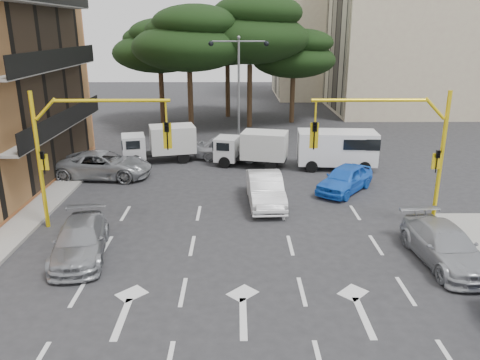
# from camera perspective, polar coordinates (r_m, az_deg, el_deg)

# --- Properties ---
(ground) EXTENTS (120.00, 120.00, 0.00)m
(ground) POSITION_cam_1_polar(r_m,az_deg,el_deg) (19.21, 0.16, -7.99)
(ground) COLOR #28282B
(ground) RESTS_ON ground
(median_strip) EXTENTS (1.40, 6.00, 0.15)m
(median_strip) POSITION_cam_1_polar(r_m,az_deg,el_deg) (34.29, -0.15, 3.97)
(median_strip) COLOR gray
(median_strip) RESTS_ON ground
(apartment_beige_near) EXTENTS (20.20, 12.15, 18.70)m
(apartment_beige_near) POSITION_cam_1_polar(r_m,az_deg,el_deg) (53.23, 22.89, 17.75)
(apartment_beige_near) COLOR #C6B195
(apartment_beige_near) RESTS_ON ground
(apartment_beige_far) EXTENTS (16.20, 12.15, 16.70)m
(apartment_beige_far) POSITION_cam_1_polar(r_m,az_deg,el_deg) (62.65, 12.20, 17.64)
(apartment_beige_far) COLOR #C6B195
(apartment_beige_far) RESTS_ON ground
(pine_left_near) EXTENTS (9.15, 9.15, 10.23)m
(pine_left_near) POSITION_cam_1_polar(r_m,az_deg,el_deg) (39.40, -6.22, 16.78)
(pine_left_near) COLOR #382616
(pine_left_near) RESTS_ON ground
(pine_center) EXTENTS (9.98, 9.98, 11.16)m
(pine_center) POSITION_cam_1_polar(r_m,az_deg,el_deg) (41.23, 1.31, 17.89)
(pine_center) COLOR #382616
(pine_center) RESTS_ON ground
(pine_left_far) EXTENTS (8.32, 8.32, 9.30)m
(pine_left_far) POSITION_cam_1_polar(r_m,az_deg,el_deg) (43.76, -9.74, 15.85)
(pine_left_far) COLOR #382616
(pine_left_far) RESTS_ON ground
(pine_right) EXTENTS (7.49, 7.49, 8.37)m
(pine_right) POSITION_cam_1_polar(r_m,az_deg,el_deg) (43.59, 6.66, 15.06)
(pine_right) COLOR #382616
(pine_right) RESTS_ON ground
(pine_back) EXTENTS (9.15, 9.15, 10.23)m
(pine_back) POSITION_cam_1_polar(r_m,az_deg,el_deg) (46.22, -1.49, 17.06)
(pine_back) COLOR #382616
(pine_back) RESTS_ON ground
(signal_mast_right) EXTENTS (5.79, 0.37, 6.00)m
(signal_mast_right) POSITION_cam_1_polar(r_m,az_deg,el_deg) (20.99, 19.09, 4.53)
(signal_mast_right) COLOR yellow
(signal_mast_right) RESTS_ON ground
(signal_mast_left) EXTENTS (5.79, 0.37, 6.00)m
(signal_mast_left) POSITION_cam_1_polar(r_m,az_deg,el_deg) (20.85, -19.00, 4.46)
(signal_mast_left) COLOR yellow
(signal_mast_left) RESTS_ON ground
(street_lamp_center) EXTENTS (4.16, 0.36, 7.77)m
(street_lamp_center) POSITION_cam_1_polar(r_m,az_deg,el_deg) (33.39, -0.16, 12.91)
(street_lamp_center) COLOR slate
(street_lamp_center) RESTS_ON median_strip
(car_white_hatch) EXTENTS (1.86, 4.78, 1.55)m
(car_white_hatch) POSITION_cam_1_polar(r_m,az_deg,el_deg) (23.30, 3.11, -1.15)
(car_white_hatch) COLOR silver
(car_white_hatch) RESTS_ON ground
(car_blue_compact) EXTENTS (3.95, 4.37, 1.44)m
(car_blue_compact) POSITION_cam_1_polar(r_m,az_deg,el_deg) (25.73, 12.69, 0.16)
(car_blue_compact) COLOR blue
(car_blue_compact) RESTS_ON ground
(car_silver_wagon) EXTENTS (2.63, 4.89, 1.35)m
(car_silver_wagon) POSITION_cam_1_polar(r_m,az_deg,el_deg) (19.09, -18.91, -6.98)
(car_silver_wagon) COLOR #92959A
(car_silver_wagon) RESTS_ON ground
(car_silver_cross_a) EXTENTS (5.77, 2.99, 1.55)m
(car_silver_cross_a) POSITION_cam_1_polar(r_m,az_deg,el_deg) (28.57, -16.33, 1.78)
(car_silver_cross_a) COLOR #999CA1
(car_silver_cross_a) RESTS_ON ground
(car_silver_cross_b) EXTENTS (4.82, 2.61, 1.55)m
(car_silver_cross_b) POSITION_cam_1_polar(r_m,az_deg,el_deg) (31.21, -1.29, 3.87)
(car_silver_cross_b) COLOR #A6A8AF
(car_silver_cross_b) RESTS_ON ground
(car_silver_parked) EXTENTS (2.30, 4.92, 1.39)m
(car_silver_parked) POSITION_cam_1_polar(r_m,az_deg,el_deg) (19.24, 23.69, -7.31)
(car_silver_parked) COLOR #9FA2A7
(car_silver_parked) RESTS_ON ground
(van_white) EXTENTS (4.92, 2.47, 2.40)m
(van_white) POSITION_cam_1_polar(r_m,az_deg,el_deg) (29.84, 11.68, 3.66)
(van_white) COLOR white
(van_white) RESTS_ON ground
(box_truck_a) EXTENTS (5.11, 3.09, 2.35)m
(box_truck_a) POSITION_cam_1_polar(r_m,az_deg,el_deg) (31.17, -9.78, 4.34)
(box_truck_a) COLOR silver
(box_truck_a) RESTS_ON ground
(box_truck_b) EXTENTS (4.91, 2.93, 2.26)m
(box_truck_b) POSITION_cam_1_polar(r_m,az_deg,el_deg) (29.69, 1.42, 3.82)
(box_truck_b) COLOR silver
(box_truck_b) RESTS_ON ground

